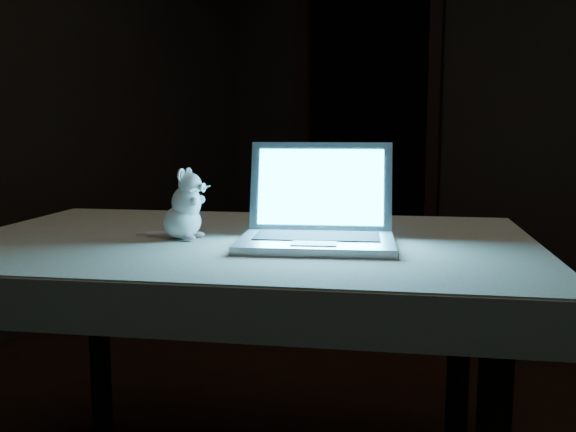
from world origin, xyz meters
The scene contains 6 objects.
back_wall centered at (0.00, 2.50, 1.30)m, with size 4.50×0.04×2.60m, color black.
doorway centered at (-1.10, 2.50, 1.06)m, with size 1.06×0.36×2.13m, color black, non-canonical shape.
table centered at (-0.22, 0.01, 0.41)m, with size 1.54×0.99×0.82m, color black, non-canonical shape.
tablecloth centered at (-0.20, -0.02, 0.77)m, with size 1.66×1.11×0.12m, color beige, non-canonical shape.
laptop centered at (0.03, 0.01, 0.98)m, with size 0.42×0.37×0.28m, color silver, non-canonical shape.
plush_mouse centered at (-0.36, -0.10, 0.94)m, with size 0.15×0.15×0.20m, color white, non-canonical shape.
Camera 1 is at (0.92, -1.45, 1.15)m, focal length 40.00 mm.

